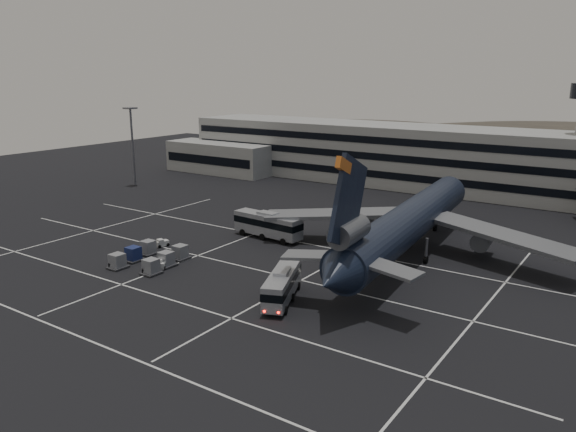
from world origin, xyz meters
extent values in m
plane|color=black|center=(0.00, 0.00, 0.00)|extent=(260.00, 260.00, 0.00)
cube|color=silver|center=(0.00, -22.00, 0.01)|extent=(90.00, 0.25, 0.01)
cube|color=silver|center=(0.00, -10.00, 0.01)|extent=(90.00, 0.25, 0.01)
cube|color=silver|center=(0.00, 4.00, 0.01)|extent=(90.00, 0.25, 0.01)
cube|color=silver|center=(0.00, 18.00, 0.01)|extent=(90.00, 0.25, 0.01)
cube|color=silver|center=(-30.00, 6.00, 0.01)|extent=(0.25, 55.00, 0.01)
cube|color=silver|center=(-6.00, 6.00, 0.01)|extent=(0.25, 55.00, 0.01)
cube|color=silver|center=(12.00, 6.00, 0.01)|extent=(0.25, 55.00, 0.01)
cube|color=silver|center=(34.00, 6.00, 0.01)|extent=(0.25, 55.00, 0.01)
cube|color=gray|center=(0.00, 72.00, 7.00)|extent=(120.00, 18.00, 14.00)
cube|color=black|center=(0.00, 62.95, 3.50)|extent=(118.00, 0.20, 1.60)
cube|color=black|center=(0.00, 62.95, 7.50)|extent=(118.00, 0.20, 1.60)
cube|color=black|center=(0.00, 62.95, 11.20)|extent=(118.00, 0.20, 1.60)
cube|color=gray|center=(-50.00, 60.00, 4.00)|extent=(30.00, 10.00, 8.00)
ellipsoid|color=#38332B|center=(-60.00, 170.00, -10.50)|extent=(196.00, 140.00, 32.00)
cylinder|color=slate|center=(-55.00, 35.00, 9.00)|extent=(0.50, 0.50, 18.00)
cube|color=slate|center=(-55.00, 35.00, 18.10)|extent=(2.40, 2.40, 0.35)
cylinder|color=black|center=(19.48, 21.06, 5.20)|extent=(10.01, 48.31, 5.60)
cone|color=black|center=(17.06, 47.15, 5.20)|extent=(5.99, 5.00, 5.60)
cone|color=black|center=(21.93, -5.33, 5.20)|extent=(5.48, 5.44, 5.04)
cube|color=black|center=(21.61, -1.84, 12.60)|extent=(1.37, 9.48, 10.97)
cube|color=#C85F1A|center=(21.74, -3.34, 16.80)|extent=(0.85, 3.27, 2.24)
cylinder|color=#595B60|center=(21.56, -1.35, 9.30)|extent=(3.24, 6.22, 2.70)
cube|color=slate|center=(17.33, -1.24, 5.80)|extent=(8.12, 5.29, 0.87)
cube|color=slate|center=(25.70, -0.46, 5.80)|extent=(7.83, 4.05, 0.87)
cube|color=slate|center=(6.85, 21.90, 4.40)|extent=(22.07, 14.98, 1.75)
cylinder|color=#595B60|center=(9.56, 25.16, 2.70)|extent=(3.20, 5.73, 2.70)
cube|color=slate|center=(31.74, 24.20, 4.40)|extent=(22.65, 11.59, 1.75)
cylinder|color=#595B60|center=(28.48, 26.91, 2.70)|extent=(3.20, 5.73, 2.70)
cylinder|color=slate|center=(18.06, 36.35, 2.20)|extent=(0.44, 0.44, 3.00)
cylinder|color=black|center=(18.06, 36.35, 0.55)|extent=(0.60, 1.14, 1.10)
cylinder|color=slate|center=(16.48, 18.77, 2.20)|extent=(0.44, 0.44, 3.00)
cylinder|color=black|center=(16.48, 18.77, 0.55)|extent=(0.60, 1.14, 1.10)
cylinder|color=slate|center=(22.85, 19.36, 2.20)|extent=(0.44, 0.44, 3.00)
cylinder|color=black|center=(22.85, 19.36, 0.55)|extent=(0.60, 1.14, 1.10)
cube|color=gray|center=(13.73, -2.77, 2.01)|extent=(6.34, 10.91, 2.94)
cube|color=black|center=(13.73, -2.77, 2.36)|extent=(6.42, 10.99, 0.93)
cube|color=gray|center=(13.73, -2.77, 3.66)|extent=(2.56, 3.32, 0.34)
cylinder|color=black|center=(14.02, -6.73, 0.47)|extent=(0.65, 0.99, 0.94)
cylinder|color=black|center=(16.29, -5.81, 0.47)|extent=(0.65, 0.99, 0.94)
cylinder|color=black|center=(12.59, -3.24, 0.47)|extent=(0.65, 0.99, 0.94)
cylinder|color=black|center=(14.86, -2.31, 0.47)|extent=(0.65, 0.99, 0.94)
cylinder|color=black|center=(11.17, 0.26, 0.47)|extent=(0.65, 0.99, 0.94)
cylinder|color=black|center=(13.44, 1.19, 0.47)|extent=(0.65, 0.99, 0.94)
cube|color=#FF0C05|center=(15.04, -8.08, 0.88)|extent=(0.26, 0.17, 0.22)
cube|color=#FF0C05|center=(16.50, -7.49, 0.88)|extent=(0.26, 0.17, 0.22)
cube|color=gray|center=(-2.76, 16.98, 2.28)|extent=(12.42, 3.72, 3.34)
cube|color=black|center=(-2.76, 16.98, 2.68)|extent=(12.49, 3.79, 1.06)
cube|color=gray|center=(-2.76, 16.98, 4.15)|extent=(3.47, 2.03, 0.39)
cylinder|color=black|center=(1.40, 15.26, 0.53)|extent=(1.09, 0.44, 1.07)
cylinder|color=black|center=(1.62, 18.03, 0.53)|extent=(1.09, 0.44, 1.07)
cylinder|color=black|center=(-2.87, 15.59, 0.53)|extent=(1.09, 0.44, 1.07)
cylinder|color=black|center=(-2.65, 18.37, 0.53)|extent=(1.09, 0.44, 1.07)
cylinder|color=black|center=(-7.14, 15.92, 0.53)|extent=(1.09, 0.44, 1.07)
cylinder|color=black|center=(-6.93, 18.70, 0.53)|extent=(1.09, 0.44, 1.07)
cube|color=silver|center=(-13.66, 4.27, 0.50)|extent=(1.57, 2.21, 0.82)
cube|color=silver|center=(-13.78, 3.83, 1.04)|extent=(1.18, 1.05, 0.45)
cylinder|color=black|center=(-14.34, 3.70, 0.25)|extent=(0.33, 0.54, 0.51)
cylinder|color=black|center=(-13.37, 3.44, 0.25)|extent=(0.33, 0.54, 0.51)
cylinder|color=black|center=(-13.96, 5.10, 0.25)|extent=(0.33, 0.54, 0.51)
cylinder|color=black|center=(-12.99, 4.84, 0.25)|extent=(0.33, 0.54, 0.51)
cube|color=silver|center=(-6.30, -2.68, 0.52)|extent=(1.98, 2.35, 0.85)
cube|color=silver|center=(-6.08, -3.09, 1.08)|extent=(1.31, 1.24, 0.47)
cylinder|color=black|center=(-6.40, -3.58, 0.26)|extent=(0.43, 0.56, 0.53)
cylinder|color=black|center=(-5.49, -3.09, 0.26)|extent=(0.43, 0.56, 0.53)
cylinder|color=black|center=(-7.12, -2.26, 0.26)|extent=(0.43, 0.56, 0.53)
cylinder|color=black|center=(-6.21, -1.77, 0.26)|extent=(0.43, 0.56, 0.53)
cube|color=#2D2D30|center=(-11.24, -6.20, 0.18)|extent=(2.54, 2.81, 0.20)
cylinder|color=black|center=(-11.24, -6.20, 0.11)|extent=(0.11, 0.22, 0.22)
cube|color=gray|center=(-11.24, -6.20, 1.18)|extent=(2.02, 2.02, 1.80)
cube|color=#2D2D30|center=(-5.72, -5.20, 0.18)|extent=(2.54, 2.81, 0.20)
cylinder|color=black|center=(-5.72, -5.20, 0.11)|extent=(0.11, 0.22, 0.22)
cube|color=gray|center=(-5.72, -5.20, 1.18)|extent=(2.02, 2.02, 1.80)
cube|color=#2D2D30|center=(-11.84, -2.89, 0.18)|extent=(2.54, 2.81, 0.20)
cylinder|color=black|center=(-11.84, -2.89, 0.11)|extent=(0.11, 0.22, 0.22)
cube|color=navy|center=(-11.84, -2.89, 1.18)|extent=(2.02, 2.02, 1.80)
cube|color=#2D2D30|center=(-6.32, -1.89, 0.18)|extent=(2.54, 2.81, 0.20)
cylinder|color=black|center=(-6.32, -1.89, 0.11)|extent=(0.11, 0.22, 0.22)
cube|color=gray|center=(-6.32, -1.89, 1.18)|extent=(2.02, 2.02, 1.80)
cube|color=#2D2D30|center=(-12.44, 0.42, 0.18)|extent=(2.54, 2.81, 0.20)
cylinder|color=black|center=(-12.44, 0.42, 0.11)|extent=(0.11, 0.22, 0.22)
cube|color=gray|center=(-12.44, 0.42, 1.18)|extent=(2.02, 2.02, 1.80)
cube|color=#2D2D30|center=(-6.92, 1.42, 0.18)|extent=(2.54, 2.81, 0.20)
cylinder|color=black|center=(-6.92, 1.42, 0.11)|extent=(0.11, 0.22, 0.22)
cube|color=gray|center=(-6.92, 1.42, 1.18)|extent=(2.02, 2.02, 1.80)
camera|label=1|loc=(48.71, -53.18, 25.85)|focal=35.00mm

